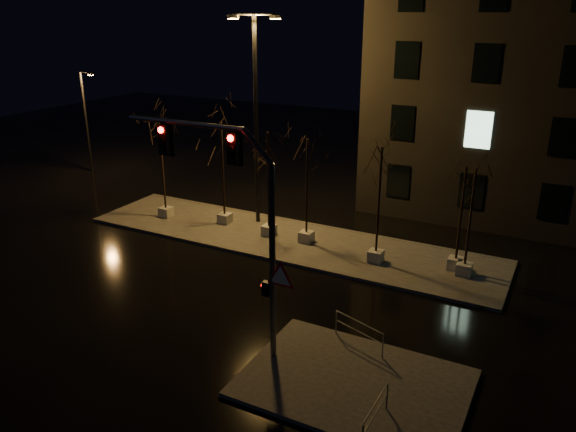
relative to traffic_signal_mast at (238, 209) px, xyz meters
The scene contains 15 objects.
ground 7.07m from the traffic_signal_mast, 133.38° to the left, with size 90.00×90.00×0.00m, color black.
median 11.24m from the traffic_signal_mast, 108.95° to the left, with size 22.00×5.00×0.15m, color #3E3D38.
sidewalk_corner 6.72m from the traffic_signal_mast, ahead, with size 7.00×5.00×0.15m, color #3E3D38.
tree_0 14.16m from the traffic_signal_mast, 139.91° to the left, with size 1.80×1.80×5.69m.
tree_1 12.22m from the traffic_signal_mast, 126.56° to the left, with size 1.80×1.80×5.78m.
tree_2 10.31m from the traffic_signal_mast, 114.22° to the left, with size 1.80×1.80×5.63m.
tree_3 9.77m from the traffic_signal_mast, 102.48° to the left, with size 1.80×1.80×5.47m.
tree_4 9.09m from the traffic_signal_mast, 78.35° to the left, with size 1.80×1.80×5.64m.
tree_5 11.21m from the traffic_signal_mast, 61.47° to the left, with size 1.80×1.80×4.95m.
tree_6 11.08m from the traffic_signal_mast, 58.26° to the left, with size 1.80×1.80×5.04m.
traffic_signal_mast is the anchor object (origin of this frame).
streetlight_main 12.37m from the traffic_signal_mast, 117.97° to the left, with size 2.72×0.97×10.96m.
streetlight_far 26.60m from the traffic_signal_mast, 146.70° to the left, with size 1.42×0.31×7.23m.
guard_rail_a 6.10m from the traffic_signal_mast, 27.93° to the left, with size 2.06×0.76×0.94m.
guard_rail_b 7.40m from the traffic_signal_mast, 18.39° to the right, with size 0.08×2.01×0.95m.
Camera 1 is at (12.58, -17.73, 11.30)m, focal length 35.00 mm.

